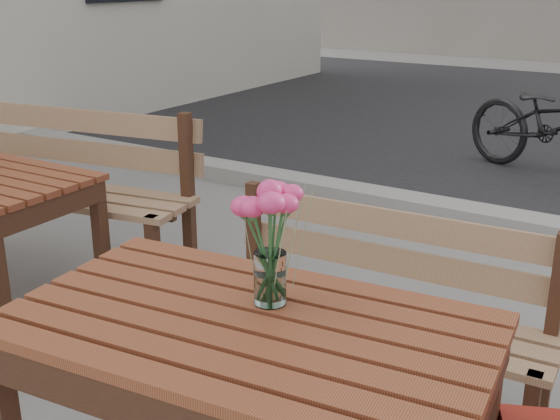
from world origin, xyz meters
name	(u,v)px	position (x,y,z in m)	size (l,w,h in m)	color
main_table	(247,363)	(-0.13, -0.15, 0.65)	(1.32, 0.85, 0.77)	maroon
main_bench	(382,287)	(-0.15, 0.76, 0.50)	(1.34, 0.46, 0.82)	#92684B
main_vase	(270,228)	(-0.14, -0.04, 0.99)	(0.19, 0.19, 0.35)	white
second_bench	(65,171)	(-2.16, 1.02, 0.59)	(1.62, 0.72, 0.97)	#92684B
bicycle	(559,124)	(-0.26, 4.43, 0.45)	(0.60, 1.73, 0.91)	black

